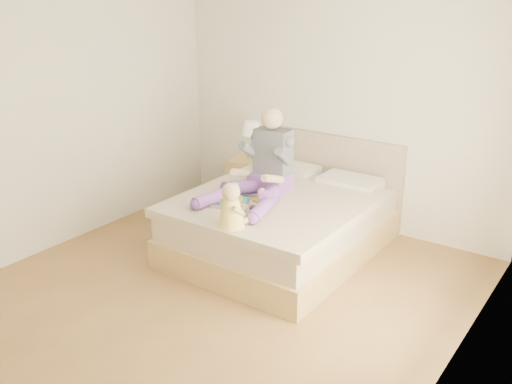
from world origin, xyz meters
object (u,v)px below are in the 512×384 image
Objects in this scene: nightstand at (251,182)px; tray at (242,201)px; adult at (263,170)px; baby at (232,209)px; bed at (285,220)px.

tray reaches higher than nightstand.
tray is (-0.01, -0.34, -0.23)m from adult.
adult is 1.92× the size of tray.
adult is 0.41m from tray.
adult is at bearing 127.45° from baby.
baby is at bearing -73.60° from nightstand.
baby reaches higher than bed.
tray is at bearing -108.64° from bed.
nightstand is 1.51× the size of baby.
baby reaches higher than nightstand.
tray is (0.83, -1.30, 0.34)m from nightstand.
tray is at bearing 138.32° from baby.
nightstand is 2.12m from baby.
bed is at bearing 115.57° from baby.
bed is 0.62m from tray.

